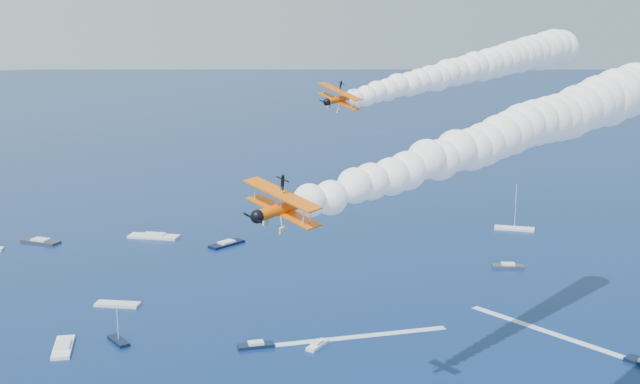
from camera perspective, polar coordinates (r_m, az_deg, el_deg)
name	(u,v)px	position (r m, az deg, el deg)	size (l,w,h in m)	color
biplane_lead	(340,99)	(112.55, 1.46, 6.62)	(6.37, 7.15, 4.31)	#DE4F04
biplane_trail	(285,207)	(65.67, -2.48, -1.11)	(6.97, 7.82, 4.71)	#EA5D04
smoke_trail_lead	(473,68)	(139.80, 10.85, 8.64)	(66.14, 27.73, 12.49)	white
smoke_trail_trail	(511,133)	(91.51, 13.42, 4.12)	(66.81, 25.71, 12.49)	white
spectator_boats	(138,286)	(207.13, -12.78, -6.55)	(237.87, 175.24, 0.70)	black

